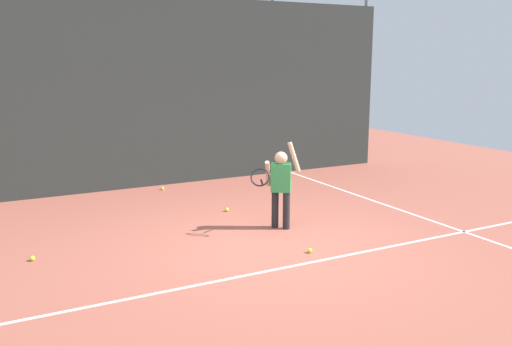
% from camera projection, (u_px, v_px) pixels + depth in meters
% --- Properties ---
extents(ground_plane, '(20.00, 20.00, 0.00)m').
position_uv_depth(ground_plane, '(269.00, 246.00, 7.70)').
color(ground_plane, '#9E5142').
extents(court_line_baseline, '(9.00, 0.05, 0.00)m').
position_uv_depth(court_line_baseline, '(299.00, 265.00, 7.00)').
color(court_line_baseline, white).
rests_on(court_line_baseline, ground).
extents(court_line_sideline, '(0.05, 9.00, 0.00)m').
position_uv_depth(court_line_sideline, '(385.00, 205.00, 9.91)').
color(court_line_sideline, white).
rests_on(court_line_sideline, ground).
extents(back_fence_windscreen, '(10.58, 0.08, 3.81)m').
position_uv_depth(back_fence_windscreen, '(164.00, 93.00, 11.16)').
color(back_fence_windscreen, '#282D2B').
rests_on(back_fence_windscreen, ground).
extents(fence_post_1, '(0.09, 0.09, 3.96)m').
position_uv_depth(fence_post_1, '(27.00, 92.00, 10.03)').
color(fence_post_1, slate).
rests_on(fence_post_1, ground).
extents(fence_post_2, '(0.09, 0.09, 3.96)m').
position_uv_depth(fence_post_2, '(162.00, 89.00, 11.19)').
color(fence_post_2, slate).
rests_on(fence_post_2, ground).
extents(fence_post_3, '(0.09, 0.09, 3.96)m').
position_uv_depth(fence_post_3, '(272.00, 86.00, 12.36)').
color(fence_post_3, slate).
rests_on(fence_post_3, ground).
extents(fence_post_4, '(0.09, 0.09, 3.96)m').
position_uv_depth(fence_post_4, '(363.00, 84.00, 13.53)').
color(fence_post_4, slate).
rests_on(fence_post_4, ground).
extents(tennis_player, '(0.89, 0.52, 1.35)m').
position_uv_depth(tennis_player, '(280.00, 183.00, 8.38)').
color(tennis_player, '#232326').
rests_on(tennis_player, ground).
extents(tennis_ball_1, '(0.07, 0.07, 0.07)m').
position_uv_depth(tennis_ball_1, '(162.00, 188.00, 11.01)').
color(tennis_ball_1, '#CCE033').
rests_on(tennis_ball_1, ground).
extents(tennis_ball_3, '(0.07, 0.07, 0.07)m').
position_uv_depth(tennis_ball_3, '(310.00, 251.00, 7.43)').
color(tennis_ball_3, '#CCE033').
rests_on(tennis_ball_3, ground).
extents(tennis_ball_4, '(0.07, 0.07, 0.07)m').
position_uv_depth(tennis_ball_4, '(227.00, 210.00, 9.46)').
color(tennis_ball_4, '#CCE033').
rests_on(tennis_ball_4, ground).
extents(tennis_ball_5, '(0.07, 0.07, 0.07)m').
position_uv_depth(tennis_ball_5, '(32.00, 258.00, 7.13)').
color(tennis_ball_5, '#CCE033').
rests_on(tennis_ball_5, ground).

